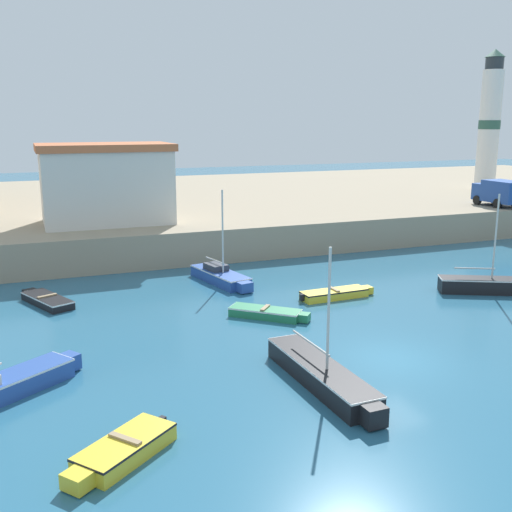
% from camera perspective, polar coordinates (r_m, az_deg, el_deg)
% --- Properties ---
extents(ground_plane, '(200.00, 200.00, 0.00)m').
position_cam_1_polar(ground_plane, '(25.26, 12.88, -9.50)').
color(ground_plane, '#28607F').
extents(quay_seawall, '(120.00, 40.00, 2.32)m').
position_cam_1_polar(quay_seawall, '(59.38, -7.96, 4.66)').
color(quay_seawall, gray).
rests_on(quay_seawall, ground).
extents(sailboat_black_0, '(5.34, 3.32, 5.56)m').
position_cam_1_polar(sailboat_black_0, '(35.93, 21.13, -2.55)').
color(sailboat_black_0, black).
rests_on(sailboat_black_0, ground).
extents(sailboat_black_1, '(1.56, 6.94, 5.23)m').
position_cam_1_polar(sailboat_black_1, '(22.27, 6.31, -11.14)').
color(sailboat_black_1, black).
rests_on(sailboat_black_1, ground).
extents(dinghy_green_3, '(3.56, 3.29, 0.53)m').
position_cam_1_polar(dinghy_green_3, '(29.42, 1.08, -5.41)').
color(dinghy_green_3, '#237A4C').
rests_on(dinghy_green_3, ground).
extents(sailboat_blue_4, '(2.45, 5.59, 5.57)m').
position_cam_1_polar(sailboat_blue_4, '(35.69, -3.37, -1.86)').
color(sailboat_blue_4, '#284C9E').
rests_on(sailboat_blue_4, ground).
extents(dinghy_yellow_5, '(4.44, 1.25, 0.54)m').
position_cam_1_polar(dinghy_yellow_5, '(32.87, 7.59, -3.55)').
color(dinghy_yellow_5, yellow).
rests_on(dinghy_yellow_5, ground).
extents(dinghy_black_7, '(2.60, 4.22, 0.51)m').
position_cam_1_polar(dinghy_black_7, '(33.40, -19.33, -3.94)').
color(dinghy_black_7, black).
rests_on(dinghy_black_7, ground).
extents(dinghy_yellow_8, '(3.51, 3.08, 0.62)m').
position_cam_1_polar(dinghy_yellow_8, '(18.30, -12.60, -17.55)').
color(dinghy_yellow_8, yellow).
rests_on(dinghy_yellow_8, ground).
extents(lighthouse, '(2.18, 2.18, 14.15)m').
position_cam_1_polar(lighthouse, '(67.76, 21.35, 11.74)').
color(lighthouse, silver).
rests_on(lighthouse, quay_seawall).
extents(harbor_shed_near_wharf, '(9.13, 5.80, 5.56)m').
position_cam_1_polar(harbor_shed_near_wharf, '(43.74, -14.09, 6.75)').
color(harbor_shed_near_wharf, silver).
rests_on(harbor_shed_near_wharf, quay_seawall).
extents(truck_on_quay, '(2.28, 4.36, 2.20)m').
position_cam_1_polar(truck_on_quay, '(54.82, 22.15, 5.67)').
color(truck_on_quay, '#234793').
rests_on(truck_on_quay, quay_seawall).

